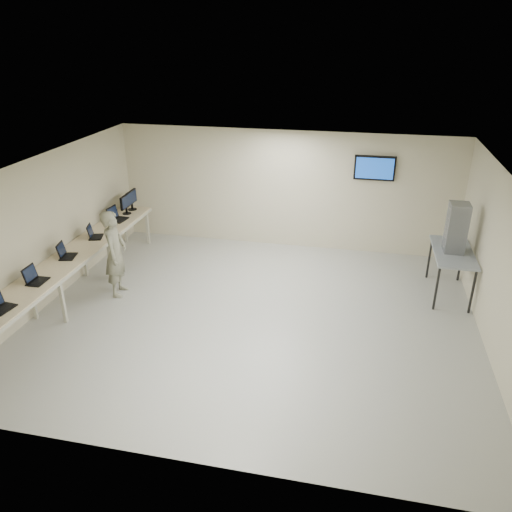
# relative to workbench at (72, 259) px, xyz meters

# --- Properties ---
(room) EXTENTS (8.01, 7.01, 2.81)m
(room) POSITION_rel_workbench_xyz_m (3.62, 0.06, 0.58)
(room) COLOR beige
(room) RESTS_ON ground
(workbench) EXTENTS (0.76, 6.00, 0.90)m
(workbench) POSITION_rel_workbench_xyz_m (0.00, 0.00, 0.00)
(workbench) COLOR beige
(workbench) RESTS_ON ground
(laptop_1) EXTENTS (0.31, 0.37, 0.28)m
(laptop_1) POSITION_rel_workbench_xyz_m (-0.02, -1.12, 0.15)
(laptop_1) COLOR black
(laptop_1) RESTS_ON workbench
(laptop_2) EXTENTS (0.36, 0.41, 0.28)m
(laptop_2) POSITION_rel_workbench_xyz_m (-0.07, -0.07, 0.15)
(laptop_2) COLOR black
(laptop_2) RESTS_ON workbench
(laptop_3) EXTENTS (0.37, 0.40, 0.27)m
(laptop_3) POSITION_rel_workbench_xyz_m (-0.04, 0.94, 0.14)
(laptop_3) COLOR black
(laptop_3) RESTS_ON workbench
(laptop_4) EXTENTS (0.36, 0.43, 0.31)m
(laptop_4) POSITION_rel_workbench_xyz_m (-0.05, 2.00, 0.15)
(laptop_4) COLOR black
(laptop_4) RESTS_ON workbench
(monitor_near) EXTENTS (0.21, 0.46, 0.46)m
(monitor_near) POSITION_rel_workbench_xyz_m (-0.01, 2.45, 0.35)
(monitor_near) COLOR black
(monitor_near) RESTS_ON workbench
(monitor_far) EXTENTS (0.21, 0.47, 0.47)m
(monitor_far) POSITION_rel_workbench_xyz_m (-0.01, 2.75, 0.36)
(monitor_far) COLOR black
(monitor_far) RESTS_ON workbench
(soldier) EXTENTS (0.52, 0.70, 1.75)m
(soldier) POSITION_rel_workbench_xyz_m (0.75, 0.33, 0.05)
(soldier) COLOR gray
(soldier) RESTS_ON ground
(side_table) EXTENTS (0.73, 1.57, 0.94)m
(side_table) POSITION_rel_workbench_xyz_m (7.19, 1.68, 0.05)
(side_table) COLOR gray
(side_table) RESTS_ON ground
(storage_bins) EXTENTS (0.36, 0.40, 0.96)m
(storage_bins) POSITION_rel_workbench_xyz_m (7.17, 1.68, 0.60)
(storage_bins) COLOR gray
(storage_bins) RESTS_ON side_table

